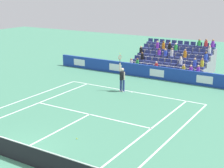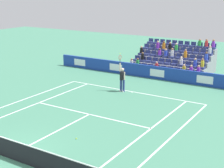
{
  "view_description": "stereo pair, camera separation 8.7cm",
  "coord_description": "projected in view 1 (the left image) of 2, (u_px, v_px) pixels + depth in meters",
  "views": [
    {
      "loc": [
        -11.28,
        9.27,
        7.32
      ],
      "look_at": [
        0.35,
        -9.56,
        1.1
      ],
      "focal_mm": 54.5,
      "sensor_mm": 36.0,
      "label": 1
    },
    {
      "loc": [
        -11.36,
        9.22,
        7.32
      ],
      "look_at": [
        0.35,
        -9.56,
        1.1
      ],
      "focal_mm": 54.5,
      "sensor_mm": 36.0,
      "label": 2
    }
  ],
  "objects": [
    {
      "name": "sponsor_barrier",
      "position": [
        157.0,
        73.0,
        28.41
      ],
      "size": [
        20.18,
        0.22,
        1.08
      ],
      "color": "#193899",
      "rests_on": "ground"
    },
    {
      "name": "line_doubles_sideline_left",
      "position": [
        19.0,
        101.0,
        22.92
      ],
      "size": [
        0.1,
        11.89,
        0.01
      ],
      "primitive_type": "cube",
      "color": "white",
      "rests_on": "ground"
    },
    {
      "name": "tennis_player",
      "position": [
        122.0,
        78.0,
        24.84
      ],
      "size": [
        0.52,
        0.38,
        2.85
      ],
      "color": "navy",
      "rests_on": "ground"
    },
    {
      "name": "line_baseline",
      "position": [
        133.0,
        92.0,
        25.02
      ],
      "size": [
        10.97,
        0.1,
        0.01
      ],
      "primitive_type": "cube",
      "color": "white",
      "rests_on": "ground"
    },
    {
      "name": "loose_tennis_ball",
      "position": [
        77.0,
        139.0,
        17.12
      ],
      "size": [
        0.07,
        0.07,
        0.07
      ],
      "primitive_type": "sphere",
      "color": "#D1E533",
      "rests_on": "ground"
    },
    {
      "name": "line_singles_sideline_left",
      "position": [
        34.0,
        105.0,
        22.23
      ],
      "size": [
        0.1,
        11.89,
        0.01
      ],
      "primitive_type": "cube",
      "color": "white",
      "rests_on": "ground"
    },
    {
      "name": "line_centre_mark",
      "position": [
        132.0,
        92.0,
        24.94
      ],
      "size": [
        0.1,
        0.2,
        0.01
      ],
      "primitive_type": "cube",
      "color": "white",
      "rests_on": "ground"
    },
    {
      "name": "line_centre_service",
      "position": [
        54.0,
        133.0,
        17.9
      ],
      "size": [
        0.1,
        6.4,
        0.01
      ],
      "primitive_type": "cube",
      "color": "white",
      "rests_on": "ground"
    },
    {
      "name": "tennis_net",
      "position": [
        6.0,
        147.0,
        15.15
      ],
      "size": [
        11.97,
        0.1,
        1.07
      ],
      "color": "#33383D",
      "rests_on": "ground"
    },
    {
      "name": "stadium_stand",
      "position": [
        174.0,
        62.0,
        31.24
      ],
      "size": [
        6.82,
        4.75,
        3.0
      ],
      "color": "gray",
      "rests_on": "ground"
    },
    {
      "name": "line_singles_sideline_right",
      "position": [
        148.0,
        131.0,
        18.07
      ],
      "size": [
        0.1,
        11.89,
        0.01
      ],
      "primitive_type": "cube",
      "color": "white",
      "rests_on": "ground"
    },
    {
      "name": "ground_plane",
      "position": [
        7.0,
        157.0,
        15.28
      ],
      "size": [
        80.0,
        80.0,
        0.0
      ],
      "primitive_type": "plane",
      "color": "#47896B"
    },
    {
      "name": "line_doubles_sideline_right",
      "position": [
        172.0,
        137.0,
        17.37
      ],
      "size": [
        0.1,
        11.89,
        0.01
      ],
      "primitive_type": "cube",
      "color": "white",
      "rests_on": "ground"
    },
    {
      "name": "line_service",
      "position": [
        90.0,
        114.0,
        20.52
      ],
      "size": [
        8.23,
        0.1,
        0.01
      ],
      "primitive_type": "cube",
      "color": "white",
      "rests_on": "ground"
    }
  ]
}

